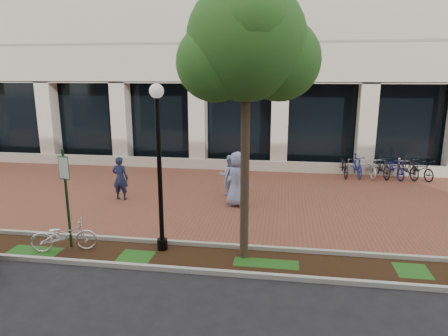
# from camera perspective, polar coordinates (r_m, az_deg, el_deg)

# --- Properties ---
(ground) EXTENTS (120.00, 120.00, 0.00)m
(ground) POSITION_cam_1_polar(r_m,az_deg,el_deg) (15.28, -0.13, -4.19)
(ground) COLOR black
(ground) RESTS_ON ground
(brick_plaza) EXTENTS (40.00, 9.00, 0.01)m
(brick_plaza) POSITION_cam_1_polar(r_m,az_deg,el_deg) (15.28, -0.13, -4.18)
(brick_plaza) COLOR brown
(brick_plaza) RESTS_ON ground
(planting_strip) EXTENTS (40.00, 1.50, 0.01)m
(planting_strip) POSITION_cam_1_polar(r_m,az_deg,el_deg) (10.48, -4.59, -12.71)
(planting_strip) COLOR black
(planting_strip) RESTS_ON ground
(curb_plaza_side) EXTENTS (40.00, 0.12, 0.12)m
(curb_plaza_side) POSITION_cam_1_polar(r_m,az_deg,el_deg) (11.12, -3.71, -10.79)
(curb_plaza_side) COLOR #A0A198
(curb_plaza_side) RESTS_ON ground
(curb_street_side) EXTENTS (40.00, 0.12, 0.12)m
(curb_street_side) POSITION_cam_1_polar(r_m,az_deg,el_deg) (9.80, -5.62, -14.30)
(curb_street_side) COLOR #A0A198
(curb_street_side) RESTS_ON ground
(parking_sign) EXTENTS (0.34, 0.07, 2.71)m
(parking_sign) POSITION_cam_1_polar(r_m,az_deg,el_deg) (11.25, -21.68, -2.55)
(parking_sign) COLOR #133519
(parking_sign) RESTS_ON ground
(lamppost) EXTENTS (0.36, 0.36, 4.36)m
(lamppost) POSITION_cam_1_polar(r_m,az_deg,el_deg) (10.27, -9.25, 1.17)
(lamppost) COLOR black
(lamppost) RESTS_ON ground
(street_tree) EXTENTS (3.30, 2.75, 6.70)m
(street_tree) POSITION_cam_1_polar(r_m,az_deg,el_deg) (9.51, 3.50, 16.54)
(street_tree) COLOR #4C3E2B
(street_tree) RESTS_ON ground
(locked_bicycle) EXTENTS (1.79, 1.08, 0.89)m
(locked_bicycle) POSITION_cam_1_polar(r_m,az_deg,el_deg) (11.46, -21.89, -8.94)
(locked_bicycle) COLOR silver
(locked_bicycle) RESTS_ON ground
(pedestrian_left) EXTENTS (0.61, 0.41, 1.64)m
(pedestrian_left) POSITION_cam_1_polar(r_m,az_deg,el_deg) (15.30, -14.60, -1.42)
(pedestrian_left) COLOR #1C2446
(pedestrian_left) RESTS_ON ground
(pedestrian_mid) EXTENTS (0.87, 0.73, 1.59)m
(pedestrian_mid) POSITION_cam_1_polar(r_m,az_deg,el_deg) (15.35, 0.79, -1.04)
(pedestrian_mid) COLOR #8CA6D1
(pedestrian_mid) RESTS_ON ground
(pedestrian_right) EXTENTS (0.97, 0.63, 1.96)m
(pedestrian_right) POSITION_cam_1_polar(r_m,az_deg,el_deg) (14.06, 1.87, -1.60)
(pedestrian_right) COLOR #7F8BBD
(pedestrian_right) RESTS_ON ground
(bollard) EXTENTS (0.12, 0.12, 0.95)m
(bollard) POSITION_cam_1_polar(r_m,az_deg,el_deg) (19.55, 23.65, 0.03)
(bollard) COLOR #B3B3B8
(bollard) RESTS_ON ground
(bike_rack_cluster) EXTENTS (4.24, 1.87, 1.03)m
(bike_rack_cluster) POSITION_cam_1_polar(r_m,az_deg,el_deg) (19.42, 21.62, 0.12)
(bike_rack_cluster) COLOR black
(bike_rack_cluster) RESTS_ON ground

